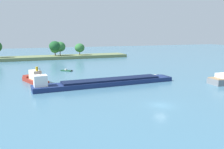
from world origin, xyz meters
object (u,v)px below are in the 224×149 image
Objects in this scene: tugboat at (35,78)px; fishing_skiff at (156,76)px; small_motorboat at (67,71)px; cargo_barge at (104,82)px.

tugboat is 2.54× the size of fishing_skiff.
cargo_barge is (4.88, -28.79, 0.70)m from small_motorboat.
small_motorboat is 29.21m from cargo_barge.
tugboat reaches higher than fishing_skiff.
small_motorboat is 0.93× the size of fishing_skiff.
tugboat reaches higher than small_motorboat.
tugboat is at bearing 171.79° from fishing_skiff.
small_motorboat is 34.01m from fishing_skiff.
fishing_skiff is (37.39, -5.39, -0.98)m from tugboat.
fishing_skiff is (24.65, -23.43, 0.04)m from small_motorboat.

